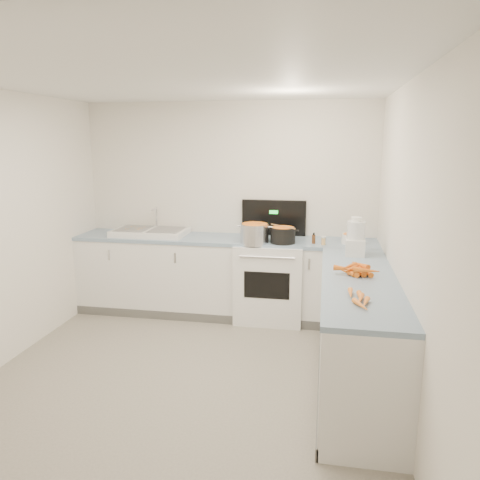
% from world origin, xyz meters
% --- Properties ---
extents(floor, '(3.50, 4.00, 0.00)m').
position_xyz_m(floor, '(0.00, 0.00, 0.00)').
color(floor, gray).
rests_on(floor, ground).
extents(ceiling, '(3.50, 4.00, 0.00)m').
position_xyz_m(ceiling, '(0.00, 0.00, 2.50)').
color(ceiling, silver).
rests_on(ceiling, ground).
extents(wall_back, '(3.50, 0.00, 2.50)m').
position_xyz_m(wall_back, '(0.00, 2.00, 1.25)').
color(wall_back, silver).
rests_on(wall_back, ground).
extents(wall_front, '(3.50, 0.00, 2.50)m').
position_xyz_m(wall_front, '(0.00, -2.00, 1.25)').
color(wall_front, silver).
rests_on(wall_front, ground).
extents(wall_right, '(0.00, 4.00, 2.50)m').
position_xyz_m(wall_right, '(1.75, 0.00, 1.25)').
color(wall_right, silver).
rests_on(wall_right, ground).
extents(counter_back, '(3.50, 0.62, 0.94)m').
position_xyz_m(counter_back, '(0.00, 1.70, 0.47)').
color(counter_back, white).
rests_on(counter_back, ground).
extents(counter_right, '(0.62, 2.20, 0.94)m').
position_xyz_m(counter_right, '(1.45, 0.30, 0.47)').
color(counter_right, white).
rests_on(counter_right, ground).
extents(stove, '(0.76, 0.65, 1.36)m').
position_xyz_m(stove, '(0.55, 1.69, 0.47)').
color(stove, white).
rests_on(stove, ground).
extents(sink, '(0.86, 0.52, 0.31)m').
position_xyz_m(sink, '(-0.90, 1.70, 0.98)').
color(sink, white).
rests_on(sink, counter_back).
extents(steel_pot, '(0.32, 0.32, 0.23)m').
position_xyz_m(steel_pot, '(0.39, 1.51, 1.04)').
color(steel_pot, silver).
rests_on(steel_pot, stove).
extents(black_pot, '(0.30, 0.30, 0.20)m').
position_xyz_m(black_pot, '(0.70, 1.54, 1.02)').
color(black_pot, black).
rests_on(black_pot, stove).
extents(wooden_spoon, '(0.29, 0.25, 0.02)m').
position_xyz_m(wooden_spoon, '(0.70, 1.54, 1.13)').
color(wooden_spoon, '#AD7A47').
rests_on(wooden_spoon, black_pot).
extents(mixing_bowl, '(0.29, 0.29, 0.10)m').
position_xyz_m(mixing_bowl, '(1.45, 1.65, 0.99)').
color(mixing_bowl, white).
rests_on(mixing_bowl, counter_back).
extents(extract_bottle, '(0.04, 0.04, 0.10)m').
position_xyz_m(extract_bottle, '(1.04, 1.57, 0.99)').
color(extract_bottle, '#593319').
rests_on(extract_bottle, counter_back).
extents(spice_jar, '(0.05, 0.05, 0.08)m').
position_xyz_m(spice_jar, '(1.14, 1.52, 0.98)').
color(spice_jar, '#E5B266').
rests_on(spice_jar, counter_back).
extents(food_processor, '(0.19, 0.23, 0.38)m').
position_xyz_m(food_processor, '(1.45, 1.11, 1.10)').
color(food_processor, white).
rests_on(food_processor, counter_right).
extents(carrot_pile, '(0.37, 0.34, 0.09)m').
position_xyz_m(carrot_pile, '(1.44, 0.41, 0.98)').
color(carrot_pile, orange).
rests_on(carrot_pile, counter_right).
extents(peeled_carrots, '(0.15, 0.42, 0.04)m').
position_xyz_m(peeled_carrots, '(1.40, -0.29, 0.96)').
color(peeled_carrots, orange).
rests_on(peeled_carrots, counter_right).
extents(peelings, '(0.21, 0.24, 0.01)m').
position_xyz_m(peelings, '(-1.08, 1.70, 1.02)').
color(peelings, tan).
rests_on(peelings, sink).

